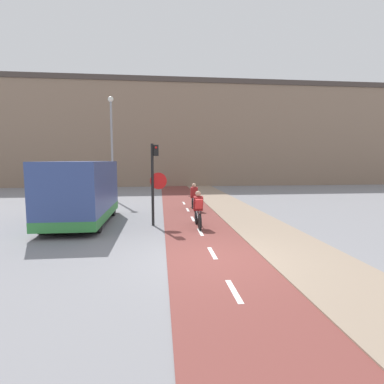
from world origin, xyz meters
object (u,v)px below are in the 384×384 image
at_px(cyclist_near, 198,210).
at_px(van, 82,193).
at_px(traffic_light_pole, 155,175).
at_px(street_lamp_far, 112,137).
at_px(cyclist_far, 194,198).

xyz_separation_m(cyclist_near, van, (-4.72, 1.28, 0.58)).
relative_size(traffic_light_pole, van, 0.62).
height_order(street_lamp_far, cyclist_far, street_lamp_far).
relative_size(traffic_light_pole, street_lamp_far, 0.49).
bearing_deg(street_lamp_far, traffic_light_pole, -70.48).
height_order(cyclist_far, van, van).
bearing_deg(traffic_light_pole, cyclist_far, 59.52).
bearing_deg(cyclist_far, traffic_light_pole, -120.48).
xyz_separation_m(street_lamp_far, cyclist_near, (4.57, -8.71, -3.42)).
bearing_deg(cyclist_near, cyclist_far, 85.82).
bearing_deg(street_lamp_far, cyclist_near, -62.34).
distance_m(street_lamp_far, van, 7.96).
xyz_separation_m(street_lamp_far, van, (-0.16, -7.43, -2.84)).
relative_size(street_lamp_far, cyclist_far, 3.99).
distance_m(traffic_light_pole, cyclist_far, 4.14).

